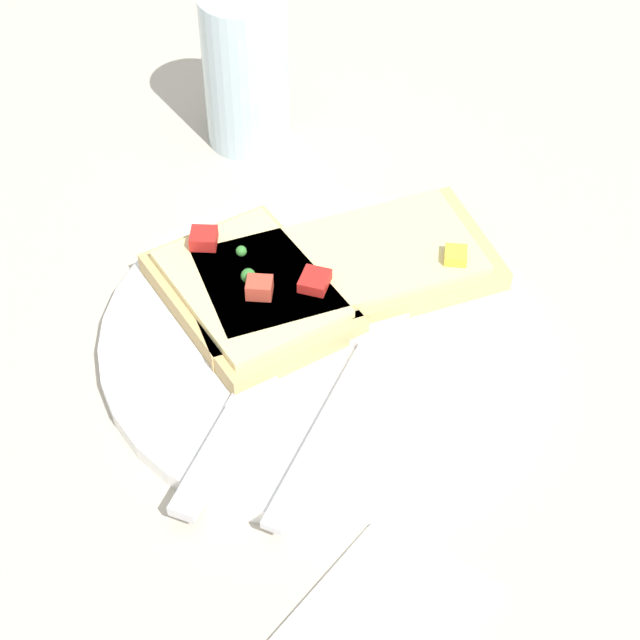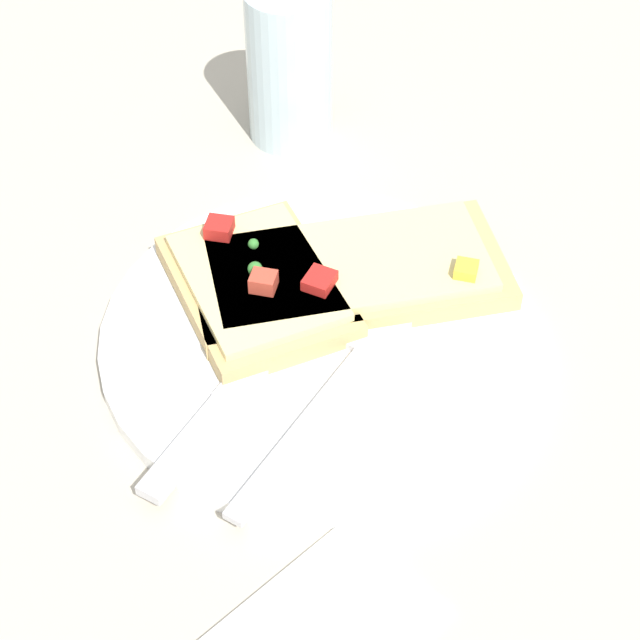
% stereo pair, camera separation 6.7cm
% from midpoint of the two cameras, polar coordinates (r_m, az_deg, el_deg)
% --- Properties ---
extents(ground_plane, '(4.00, 4.00, 0.00)m').
position_cam_midpoint_polar(ground_plane, '(0.69, -2.79, -1.41)').
color(ground_plane, '#BCB29E').
extents(plate, '(0.28, 0.28, 0.01)m').
position_cam_midpoint_polar(plate, '(0.69, -2.81, -1.07)').
color(plate, white).
rests_on(plate, ground).
extents(fork, '(0.23, 0.08, 0.01)m').
position_cam_midpoint_polar(fork, '(0.66, -0.83, -2.63)').
color(fork, silver).
rests_on(fork, plate).
extents(knife, '(0.20, 0.08, 0.01)m').
position_cam_midpoint_polar(knife, '(0.64, -7.00, -4.54)').
color(knife, silver).
rests_on(knife, plate).
extents(pizza_slice_main, '(0.23, 0.19, 0.03)m').
position_cam_midpoint_polar(pizza_slice_main, '(0.71, -1.63, 2.54)').
color(pizza_slice_main, tan).
rests_on(pizza_slice_main, plate).
extents(pizza_slice_corner, '(0.14, 0.16, 0.03)m').
position_cam_midpoint_polar(pizza_slice_corner, '(0.69, -6.51, 1.39)').
color(pizza_slice_corner, tan).
rests_on(pizza_slice_corner, plate).
extents(crumb_scatter, '(0.11, 0.07, 0.01)m').
position_cam_midpoint_polar(crumb_scatter, '(0.69, -1.63, 0.48)').
color(crumb_scatter, tan).
rests_on(crumb_scatter, plate).
extents(drinking_glass, '(0.06, 0.06, 0.12)m').
position_cam_midpoint_polar(drinking_glass, '(0.82, -6.38, 13.00)').
color(drinking_glass, silver).
rests_on(drinking_glass, ground).
extents(napkin, '(0.13, 0.08, 0.01)m').
position_cam_midpoint_polar(napkin, '(0.57, -0.80, -16.56)').
color(napkin, white).
rests_on(napkin, ground).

